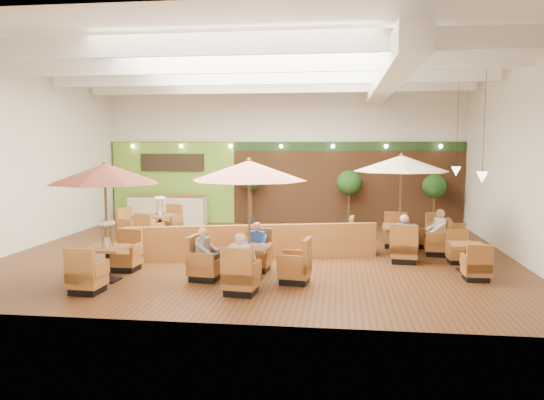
% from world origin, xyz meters
% --- Properties ---
extents(room, '(14.04, 14.00, 5.52)m').
position_xyz_m(room, '(0.25, 1.22, 3.63)').
color(room, '#381E0F').
rests_on(room, ground).
extents(service_counter, '(3.00, 0.75, 1.18)m').
position_xyz_m(service_counter, '(-4.40, 5.10, 0.58)').
color(service_counter, beige).
rests_on(service_counter, ground).
extents(booth_divider, '(6.69, 1.87, 0.95)m').
position_xyz_m(booth_divider, '(-0.06, -0.79, 0.47)').
color(booth_divider, brown).
rests_on(booth_divider, ground).
extents(table_0, '(2.55, 2.71, 2.75)m').
position_xyz_m(table_0, '(-2.99, -3.47, 2.08)').
color(table_0, brown).
rests_on(table_0, ground).
extents(table_1, '(2.82, 2.82, 2.82)m').
position_xyz_m(table_1, '(0.23, -3.11, 1.91)').
color(table_1, brown).
rests_on(table_1, ground).
extents(table_2, '(2.86, 2.86, 2.87)m').
position_xyz_m(table_2, '(3.96, 0.38, 1.94)').
color(table_2, brown).
rests_on(table_2, ground).
extents(table_3, '(2.02, 2.88, 1.58)m').
position_xyz_m(table_3, '(-3.90, 1.99, 0.46)').
color(table_3, brown).
rests_on(table_3, ground).
extents(table_4, '(0.81, 2.34, 0.88)m').
position_xyz_m(table_4, '(5.40, -1.47, 0.33)').
color(table_4, brown).
rests_on(table_4, ground).
extents(table_5, '(1.80, 2.59, 0.93)m').
position_xyz_m(table_5, '(5.13, 1.50, 0.35)').
color(table_5, brown).
rests_on(table_5, ground).
extents(topiary_0, '(1.03, 1.03, 2.40)m').
position_xyz_m(topiary_0, '(-1.13, 5.30, 1.79)').
color(topiary_0, black).
rests_on(topiary_0, ground).
extents(topiary_1, '(0.93, 0.93, 2.15)m').
position_xyz_m(topiary_1, '(2.62, 5.30, 1.60)').
color(topiary_1, black).
rests_on(topiary_1, ground).
extents(topiary_2, '(0.87, 0.87, 2.03)m').
position_xyz_m(topiary_2, '(5.75, 5.30, 1.51)').
color(topiary_2, black).
rests_on(topiary_2, ground).
extents(diner_0, '(0.42, 0.34, 0.86)m').
position_xyz_m(diner_0, '(0.23, -4.15, 0.78)').
color(diner_0, white).
rests_on(diner_0, ground).
extents(diner_1, '(0.40, 0.34, 0.75)m').
position_xyz_m(diner_1, '(0.23, -2.08, 0.74)').
color(diner_1, '#2854AE').
rests_on(diner_1, ground).
extents(diner_2, '(0.34, 0.40, 0.76)m').
position_xyz_m(diner_2, '(-0.80, -3.11, 0.74)').
color(diner_2, gray).
rests_on(diner_2, ground).
extents(diner_3, '(0.43, 0.36, 0.84)m').
position_xyz_m(diner_3, '(3.96, -0.68, 0.77)').
color(diner_3, '#2854AE').
rests_on(diner_3, ground).
extents(diner_4, '(0.35, 0.43, 0.86)m').
position_xyz_m(diner_4, '(5.02, 0.38, 0.78)').
color(diner_4, white).
rests_on(diner_4, ground).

